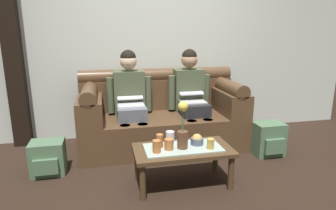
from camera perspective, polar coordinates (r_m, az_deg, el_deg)
ground_plane at (r=2.82m, az=3.51°, el=-16.33°), size 14.00×14.00×0.00m
back_wall_patterned at (r=4.09m, az=-2.93°, el=14.41°), size 6.00×0.12×2.90m
timber_pillar at (r=4.06m, az=-28.57°, el=12.76°), size 0.20×0.20×2.90m
couch at (r=3.72m, az=-1.34°, el=-2.33°), size 2.02×0.88×0.96m
person_left at (r=3.60m, az=-7.46°, el=1.63°), size 0.56×0.67×1.22m
person_right at (r=3.74m, az=4.51°, el=2.20°), size 0.56×0.67×1.22m
coffee_table at (r=2.78m, az=2.92°, el=-9.40°), size 0.92×0.48×0.38m
flower_vase at (r=2.67m, az=2.90°, el=-4.73°), size 0.10×0.10×0.45m
snack_bowl at (r=2.82m, az=5.72°, el=-6.86°), size 0.12×0.12×0.10m
cup_near_left at (r=2.69m, az=0.18°, el=-7.71°), size 0.08×0.08×0.10m
cup_near_right at (r=2.73m, az=-1.64°, el=-7.03°), size 0.06×0.06×0.13m
cup_far_center at (r=2.80m, az=0.42°, el=-6.47°), size 0.08×0.08×0.13m
cup_far_left at (r=2.62m, az=-2.25°, el=-8.12°), size 0.07×0.07×0.11m
cup_far_right at (r=2.73m, az=8.35°, el=-7.52°), size 0.07×0.07×0.10m
backpack_right at (r=3.68m, az=19.06°, el=-6.33°), size 0.35×0.31×0.39m
backpack_left at (r=3.28m, az=-22.51°, el=-9.60°), size 0.33×0.30×0.35m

